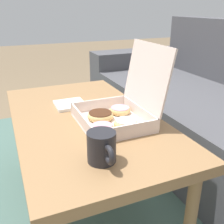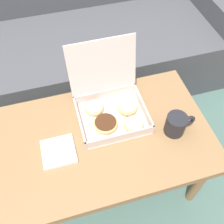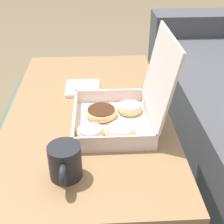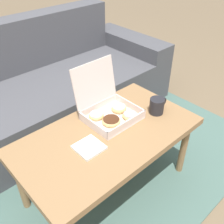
# 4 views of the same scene
# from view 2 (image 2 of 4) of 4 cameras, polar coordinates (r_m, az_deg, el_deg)

# --- Properties ---
(ground_plane) EXTENTS (12.00, 12.00, 0.00)m
(ground_plane) POSITION_cam_2_polar(r_m,az_deg,el_deg) (1.61, -3.92, -12.11)
(ground_plane) COLOR #756047
(area_rug) EXTENTS (2.54, 1.90, 0.01)m
(area_rug) POSITION_cam_2_polar(r_m,az_deg,el_deg) (1.76, -6.24, -3.41)
(area_rug) COLOR #4C6B60
(area_rug) RESTS_ON ground_plane
(couch) EXTENTS (2.42, 0.88, 0.84)m
(couch) POSITION_cam_2_polar(r_m,az_deg,el_deg) (1.92, -10.52, 14.41)
(couch) COLOR #4C4C51
(couch) RESTS_ON ground_plane
(coffee_table) EXTENTS (1.06, 0.59, 0.47)m
(coffee_table) POSITION_cam_2_polar(r_m,az_deg,el_deg) (1.20, -4.11, -7.11)
(coffee_table) COLOR #997047
(coffee_table) RESTS_ON ground_plane
(pastry_box) EXTENTS (0.31, 0.31, 0.32)m
(pastry_box) POSITION_cam_2_polar(r_m,az_deg,el_deg) (1.19, -0.07, 1.16)
(pastry_box) COLOR silver
(pastry_box) RESTS_ON coffee_table
(coffee_mug) EXTENTS (0.14, 0.09, 0.10)m
(coffee_mug) POSITION_cam_2_polar(r_m,az_deg,el_deg) (1.17, 13.85, -2.60)
(coffee_mug) COLOR #232328
(coffee_mug) RESTS_ON coffee_table
(napkin_stack) EXTENTS (0.14, 0.14, 0.01)m
(napkin_stack) POSITION_cam_2_polar(r_m,az_deg,el_deg) (1.14, -11.53, -8.45)
(napkin_stack) COLOR white
(napkin_stack) RESTS_ON coffee_table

